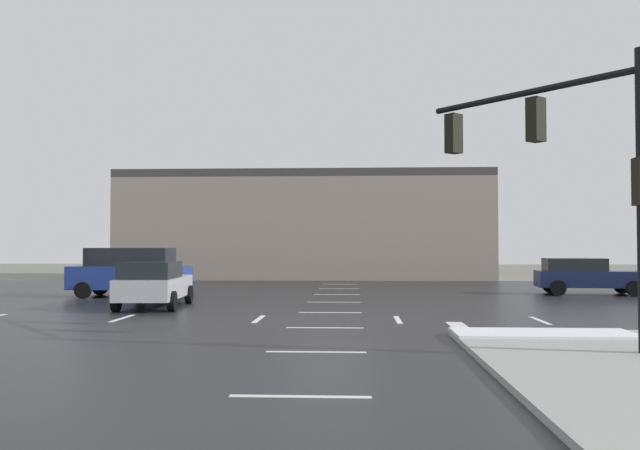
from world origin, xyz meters
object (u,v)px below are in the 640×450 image
Objects in this scene: traffic_signal_mast at (572,155)px; sedan_silver at (154,283)px; suv_blue at (131,271)px; sedan_navy at (586,275)px.

traffic_signal_mast is 14.72m from sedan_silver.
suv_blue is 19.48m from sedan_navy.
sedan_navy is (19.35, 2.20, -0.24)m from suv_blue.
traffic_signal_mast is 19.69m from suv_blue.
sedan_silver is 0.99× the size of sedan_navy.
suv_blue is (-2.44, 4.90, 0.24)m from sedan_silver.
sedan_silver is at bearing 115.44° from suv_blue.
suv_blue is at bearing 22.72° from sedan_silver.
traffic_signal_mast is at bearing 133.88° from suv_blue.
traffic_signal_mast reaches higher than suv_blue.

